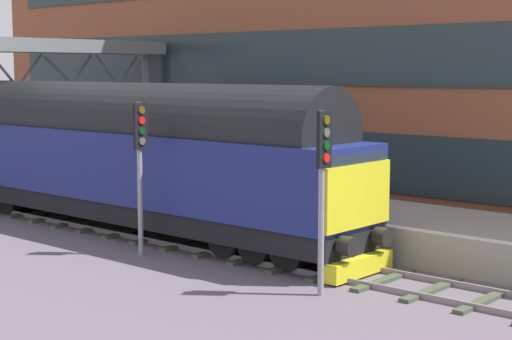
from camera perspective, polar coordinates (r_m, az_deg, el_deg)
ground_plane at (r=22.19m, az=1.64°, el=-6.31°), size 140.00×140.00×0.00m
track_main at (r=22.17m, az=1.64°, el=-6.17°), size 2.50×60.00×0.15m
station_platform at (r=24.90m, az=6.97°, el=-3.72°), size 4.00×44.00×1.01m
station_building at (r=32.40m, az=6.85°, el=10.48°), size 5.85×38.04×14.22m
diesel_locomotive at (r=26.47m, az=-9.44°, el=1.21°), size 2.74×18.68×4.68m
signal_post_mid at (r=18.46m, az=4.61°, el=-0.39°), size 0.44×0.22×4.18m
signal_post_far at (r=22.68m, az=-7.97°, el=0.96°), size 0.44×0.22×4.19m
waiting_passenger at (r=29.26m, az=-3.34°, el=0.87°), size 0.35×0.51×1.64m
overhead_footbridge at (r=32.43m, az=-13.55°, el=7.52°), size 9.30×2.00×6.19m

